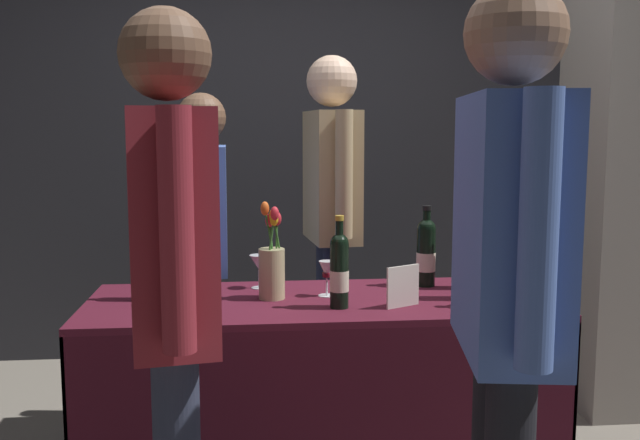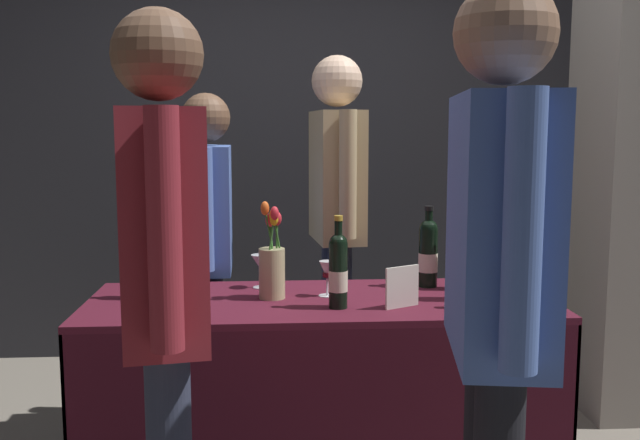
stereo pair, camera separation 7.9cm
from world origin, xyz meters
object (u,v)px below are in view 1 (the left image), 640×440
display_bottle_0 (339,269)px  vendor_presenter (332,201)px  featured_wine_bottle (466,251)px  taster_foreground_right (507,271)px  concrete_pillar (635,92)px  tasting_table (320,364)px  wine_glass_near_vendor (259,263)px  flower_vase (272,265)px  wine_glass_mid (327,272)px

display_bottle_0 → vendor_presenter: size_ratio=0.19×
featured_wine_bottle → taster_foreground_right: size_ratio=0.20×
display_bottle_0 → taster_foreground_right: (0.32, -0.80, 0.15)m
concrete_pillar → vendor_presenter: bearing=179.6°
featured_wine_bottle → taster_foreground_right: taster_foreground_right is taller
tasting_table → display_bottle_0: bearing=-68.0°
tasting_table → featured_wine_bottle: size_ratio=5.01×
taster_foreground_right → wine_glass_near_vendor: bearing=36.5°
tasting_table → wine_glass_near_vendor: (-0.23, 0.20, 0.36)m
flower_vase → vendor_presenter: (0.32, 0.80, 0.16)m
concrete_pillar → display_bottle_0: size_ratio=9.72×
wine_glass_near_vendor → flower_vase: size_ratio=0.36×
wine_glass_near_vendor → wine_glass_mid: (0.26, -0.16, -0.01)m
display_bottle_0 → vendor_presenter: 0.98m
tasting_table → wine_glass_near_vendor: size_ratio=12.90×
display_bottle_0 → taster_foreground_right: taster_foreground_right is taller
flower_vase → tasting_table: bearing=-6.6°
concrete_pillar → taster_foreground_right: 2.24m
tasting_table → taster_foreground_right: 1.15m
concrete_pillar → wine_glass_near_vendor: bearing=-162.0°
wine_glass_mid → tasting_table: bearing=-126.2°
featured_wine_bottle → wine_glass_near_vendor: size_ratio=2.58×
concrete_pillar → featured_wine_bottle: (-1.06, -0.69, -0.67)m
display_bottle_0 → wine_glass_near_vendor: size_ratio=2.47×
concrete_pillar → featured_wine_bottle: 1.43m
vendor_presenter → featured_wine_bottle: bearing=27.6°
display_bottle_0 → flower_vase: flower_vase is taller
flower_vase → vendor_presenter: size_ratio=0.21×
concrete_pillar → display_bottle_0: bearing=-149.3°
tasting_table → flower_vase: bearing=173.4°
vendor_presenter → flower_vase: bearing=-27.3°
featured_wine_bottle → display_bottle_0: featured_wine_bottle is taller
wine_glass_near_vendor → vendor_presenter: vendor_presenter is taller
taster_foreground_right → concrete_pillar: bearing=-27.4°
display_bottle_0 → taster_foreground_right: 0.87m
tasting_table → taster_foreground_right: size_ratio=0.98×
flower_vase → taster_foreground_right: 1.12m
featured_wine_bottle → vendor_presenter: bearing=123.4°
featured_wine_bottle → wine_glass_mid: (-0.57, -0.08, -0.06)m
flower_vase → wine_glass_mid: bearing=5.6°
wine_glass_near_vendor → vendor_presenter: bearing=59.7°
wine_glass_near_vendor → vendor_presenter: 0.74m
wine_glass_near_vendor → flower_vase: (0.05, -0.18, 0.03)m
tasting_table → flower_vase: size_ratio=4.70×
wine_glass_near_vendor → flower_vase: bearing=-75.6°
wine_glass_mid → taster_foreground_right: taster_foreground_right is taller
concrete_pillar → tasting_table: size_ratio=1.86×
featured_wine_bottle → vendor_presenter: size_ratio=0.19×
flower_vase → wine_glass_near_vendor: bearing=104.4°
concrete_pillar → wine_glass_mid: 1.94m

